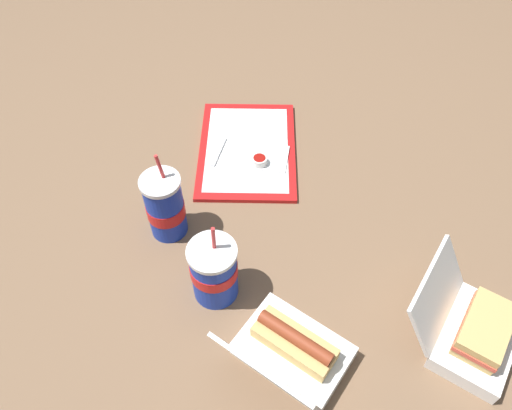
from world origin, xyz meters
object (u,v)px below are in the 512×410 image
at_px(plastic_fork, 218,152).
at_px(soda_cup_left, 214,271).
at_px(food_tray, 247,149).
at_px(clamshell_sandwich_back, 475,332).
at_px(soda_cup_right, 165,206).
at_px(ketchup_cup, 259,161).
at_px(clamshell_hotdog_right, 290,351).

distance_m(plastic_fork, soda_cup_left, 0.42).
height_order(food_tray, plastic_fork, plastic_fork).
distance_m(clamshell_sandwich_back, soda_cup_right, 0.70).
height_order(ketchup_cup, plastic_fork, ketchup_cup).
xyz_separation_m(plastic_fork, soda_cup_right, (-0.22, 0.16, 0.07)).
xyz_separation_m(plastic_fork, soda_cup_left, (-0.41, 0.08, 0.06)).
xyz_separation_m(food_tray, soda_cup_right, (-0.22, 0.24, 0.08)).
bearing_deg(ketchup_cup, clamshell_sandwich_back, -152.18).
distance_m(clamshell_hotdog_right, clamshell_sandwich_back, 0.37).
relative_size(food_tray, clamshell_hotdog_right, 1.48).
distance_m(plastic_fork, soda_cup_right, 0.28).
bearing_deg(clamshell_sandwich_back, plastic_fork, 31.92).
bearing_deg(clamshell_sandwich_back, clamshell_hotdog_right, 82.86).
distance_m(food_tray, plastic_fork, 0.08).
height_order(plastic_fork, soda_cup_right, soda_cup_right).
xyz_separation_m(clamshell_hotdog_right, clamshell_sandwich_back, (-0.05, -0.37, 0.00)).
bearing_deg(soda_cup_right, ketchup_cup, -60.01).
height_order(food_tray, soda_cup_left, soda_cup_left).
relative_size(clamshell_sandwich_back, soda_cup_right, 1.24).
relative_size(food_tray, clamshell_sandwich_back, 1.45).
height_order(clamshell_hotdog_right, soda_cup_right, soda_cup_right).
height_order(food_tray, ketchup_cup, ketchup_cup).
distance_m(food_tray, clamshell_hotdog_right, 0.60).
xyz_separation_m(food_tray, clamshell_hotdog_right, (-0.59, 0.05, 0.03)).
bearing_deg(soda_cup_left, food_tray, -21.43).
bearing_deg(soda_cup_right, plastic_fork, -36.33).
xyz_separation_m(ketchup_cup, clamshell_sandwich_back, (-0.57, -0.30, 0.02)).
height_order(ketchup_cup, soda_cup_left, soda_cup_left).
relative_size(clamshell_hotdog_right, soda_cup_left, 1.33).
bearing_deg(food_tray, soda_cup_right, 132.26).
bearing_deg(soda_cup_left, soda_cup_right, 22.40).
relative_size(plastic_fork, soda_cup_right, 0.47).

